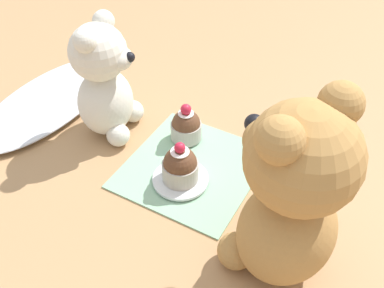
{
  "coord_description": "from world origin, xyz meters",
  "views": [
    {
      "loc": [
        -0.47,
        -0.27,
        0.55
      ],
      "look_at": [
        0.0,
        0.0,
        0.06
      ],
      "focal_mm": 42.0,
      "sensor_mm": 36.0,
      "label": 1
    }
  ],
  "objects_px": {
    "cupcake_near_cream_bear": "(186,126)",
    "saucer_plate": "(181,179)",
    "teddy_bear_cream": "(104,82)",
    "cupcake_near_tan_bear": "(180,166)",
    "teaspoon": "(312,145)",
    "teddy_bear_tan": "(291,196)"
  },
  "relations": [
    {
      "from": "teddy_bear_cream",
      "to": "cupcake_near_tan_bear",
      "type": "distance_m",
      "value": 0.2
    },
    {
      "from": "teddy_bear_cream",
      "to": "teaspoon",
      "type": "xyz_separation_m",
      "value": [
        0.14,
        -0.34,
        -0.1
      ]
    },
    {
      "from": "teddy_bear_cream",
      "to": "teaspoon",
      "type": "bearing_deg",
      "value": -81.88
    },
    {
      "from": "teaspoon",
      "to": "cupcake_near_cream_bear",
      "type": "bearing_deg",
      "value": 66.61
    },
    {
      "from": "teddy_bear_cream",
      "to": "cupcake_near_tan_bear",
      "type": "xyz_separation_m",
      "value": [
        -0.06,
        -0.18,
        -0.07
      ]
    },
    {
      "from": "teddy_bear_cream",
      "to": "cupcake_near_cream_bear",
      "type": "distance_m",
      "value": 0.16
    },
    {
      "from": "saucer_plate",
      "to": "teddy_bear_tan",
      "type": "bearing_deg",
      "value": -109.0
    },
    {
      "from": "cupcake_near_tan_bear",
      "to": "teaspoon",
      "type": "height_order",
      "value": "cupcake_near_tan_bear"
    },
    {
      "from": "cupcake_near_tan_bear",
      "to": "saucer_plate",
      "type": "bearing_deg",
      "value": 90.0
    },
    {
      "from": "cupcake_near_cream_bear",
      "to": "saucer_plate",
      "type": "height_order",
      "value": "cupcake_near_cream_bear"
    },
    {
      "from": "teddy_bear_cream",
      "to": "teaspoon",
      "type": "height_order",
      "value": "teddy_bear_cream"
    },
    {
      "from": "saucer_plate",
      "to": "cupcake_near_tan_bear",
      "type": "relative_size",
      "value": 1.22
    },
    {
      "from": "cupcake_near_tan_bear",
      "to": "teaspoon",
      "type": "distance_m",
      "value": 0.25
    },
    {
      "from": "saucer_plate",
      "to": "teaspoon",
      "type": "distance_m",
      "value": 0.25
    },
    {
      "from": "teaspoon",
      "to": "cupcake_near_tan_bear",
      "type": "bearing_deg",
      "value": 91.97
    },
    {
      "from": "saucer_plate",
      "to": "cupcake_near_cream_bear",
      "type": "bearing_deg",
      "value": 25.12
    },
    {
      "from": "cupcake_near_tan_bear",
      "to": "teddy_bear_tan",
      "type": "bearing_deg",
      "value": -109.0
    },
    {
      "from": "saucer_plate",
      "to": "teaspoon",
      "type": "relative_size",
      "value": 0.8
    },
    {
      "from": "cupcake_near_tan_bear",
      "to": "teaspoon",
      "type": "bearing_deg",
      "value": -39.65
    },
    {
      "from": "teddy_bear_cream",
      "to": "teaspoon",
      "type": "relative_size",
      "value": 1.9
    },
    {
      "from": "teddy_bear_tan",
      "to": "saucer_plate",
      "type": "relative_size",
      "value": 3.06
    },
    {
      "from": "teddy_bear_tan",
      "to": "cupcake_near_cream_bear",
      "type": "distance_m",
      "value": 0.31
    }
  ]
}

